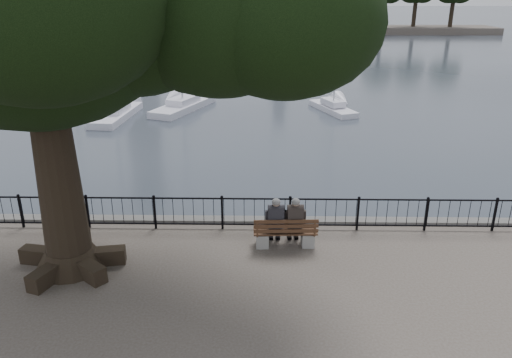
{
  "coord_description": "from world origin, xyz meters",
  "views": [
    {
      "loc": [
        0.23,
        -10.84,
        6.8
      ],
      "look_at": [
        0.0,
        2.5,
        1.6
      ],
      "focal_mm": 35.0,
      "sensor_mm": 36.0,
      "label": 1
    }
  ],
  "objects_px": {
    "person_left": "(276,223)",
    "person_right": "(295,223)",
    "bench": "(285,236)",
    "lion_monument": "(280,37)"
  },
  "relations": [
    {
      "from": "person_left",
      "to": "person_right",
      "type": "bearing_deg",
      "value": 2.37
    },
    {
      "from": "person_left",
      "to": "lion_monument",
      "type": "xyz_separation_m",
      "value": [
        1.44,
        48.38,
        0.48
      ]
    },
    {
      "from": "bench",
      "to": "person_left",
      "type": "height_order",
      "value": "person_left"
    },
    {
      "from": "person_right",
      "to": "lion_monument",
      "type": "height_order",
      "value": "lion_monument"
    },
    {
      "from": "person_left",
      "to": "person_right",
      "type": "relative_size",
      "value": 1.0
    },
    {
      "from": "person_left",
      "to": "lion_monument",
      "type": "distance_m",
      "value": 48.41
    },
    {
      "from": "bench",
      "to": "person_right",
      "type": "distance_m",
      "value": 0.45
    },
    {
      "from": "person_left",
      "to": "person_right",
      "type": "distance_m",
      "value": 0.53
    },
    {
      "from": "bench",
      "to": "lion_monument",
      "type": "relative_size",
      "value": 0.21
    },
    {
      "from": "bench",
      "to": "person_left",
      "type": "relative_size",
      "value": 1.21
    }
  ]
}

